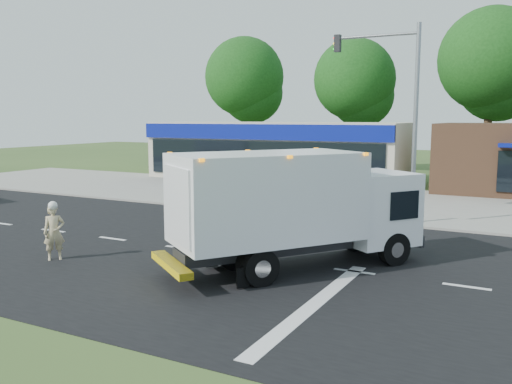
# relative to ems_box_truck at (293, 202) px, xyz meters

# --- Properties ---
(ground) EXTENTS (120.00, 120.00, 0.00)m
(ground) POSITION_rel_ems_box_truck_xyz_m (-1.32, 0.52, -1.96)
(ground) COLOR #385123
(ground) RESTS_ON ground
(road_asphalt) EXTENTS (60.00, 14.00, 0.02)m
(road_asphalt) POSITION_rel_ems_box_truck_xyz_m (-1.32, 0.52, -1.96)
(road_asphalt) COLOR black
(road_asphalt) RESTS_ON ground
(sidewalk) EXTENTS (60.00, 2.40, 0.12)m
(sidewalk) POSITION_rel_ems_box_truck_xyz_m (-1.32, 8.72, -1.90)
(sidewalk) COLOR gray
(sidewalk) RESTS_ON ground
(parking_apron) EXTENTS (60.00, 9.00, 0.02)m
(parking_apron) POSITION_rel_ems_box_truck_xyz_m (-1.32, 14.52, -1.95)
(parking_apron) COLOR gray
(parking_apron) RESTS_ON ground
(lane_markings) EXTENTS (55.20, 7.00, 0.01)m
(lane_markings) POSITION_rel_ems_box_truck_xyz_m (0.03, -0.83, -1.94)
(lane_markings) COLOR silver
(lane_markings) RESTS_ON road_asphalt
(ems_box_truck) EXTENTS (6.44, 7.58, 3.40)m
(ems_box_truck) POSITION_rel_ems_box_truck_xyz_m (0.00, 0.00, 0.00)
(ems_box_truck) COLOR black
(ems_box_truck) RESTS_ON ground
(emergency_worker) EXTENTS (0.71, 0.75, 1.83)m
(emergency_worker) POSITION_rel_ems_box_truck_xyz_m (-6.88, -2.48, -1.06)
(emergency_worker) COLOR tan
(emergency_worker) RESTS_ON ground
(retail_strip_mall) EXTENTS (18.00, 6.20, 4.00)m
(retail_strip_mall) POSITION_rel_ems_box_truck_xyz_m (-10.32, 20.45, 0.05)
(retail_strip_mall) COLOR beige
(retail_strip_mall) RESTS_ON ground
(traffic_signal_pole) EXTENTS (3.51, 0.25, 8.00)m
(traffic_signal_pole) POSITION_rel_ems_box_truck_xyz_m (1.03, 8.12, 2.96)
(traffic_signal_pole) COLOR gray
(traffic_signal_pole) RESTS_ON ground
(background_trees) EXTENTS (36.77, 7.39, 12.10)m
(background_trees) POSITION_rel_ems_box_truck_xyz_m (-2.17, 28.69, 5.42)
(background_trees) COLOR #332114
(background_trees) RESTS_ON ground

